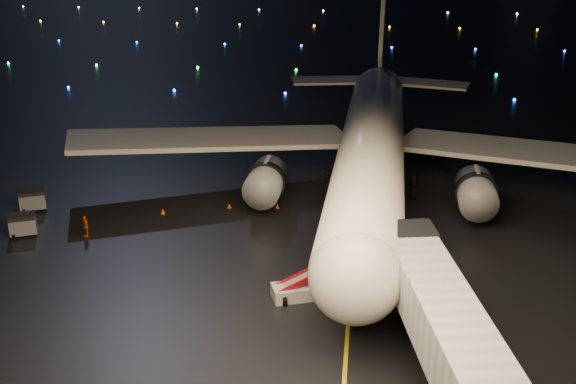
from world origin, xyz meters
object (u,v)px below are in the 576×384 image
(baggage_cart_0, at_px, (32,200))
(baggage_cart_1, at_px, (23,225))
(airliner, at_px, (374,106))
(crew_c, at_px, (86,226))
(belt_loader, at_px, (304,277))

(baggage_cart_0, distance_m, baggage_cart_1, 5.33)
(airliner, xyz_separation_m, baggage_cart_0, (-29.52, -8.55, -7.12))
(airliner, relative_size, crew_c, 31.46)
(baggage_cart_0, bearing_deg, crew_c, -60.46)
(airliner, relative_size, baggage_cart_0, 26.09)
(belt_loader, height_order, baggage_cart_0, belt_loader)
(crew_c, distance_m, baggage_cart_1, 5.17)
(crew_c, distance_m, baggage_cart_0, 8.24)
(belt_loader, relative_size, baggage_cart_1, 2.99)
(crew_c, xyz_separation_m, baggage_cart_1, (-5.17, -0.30, -0.02))
(crew_c, relative_size, baggage_cart_0, 0.83)
(belt_loader, distance_m, baggage_cart_1, 24.69)
(airliner, distance_m, baggage_cart_0, 31.54)
(baggage_cart_0, bearing_deg, baggage_cart_1, -98.07)
(belt_loader, xyz_separation_m, crew_c, (-18.37, 7.72, -0.61))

